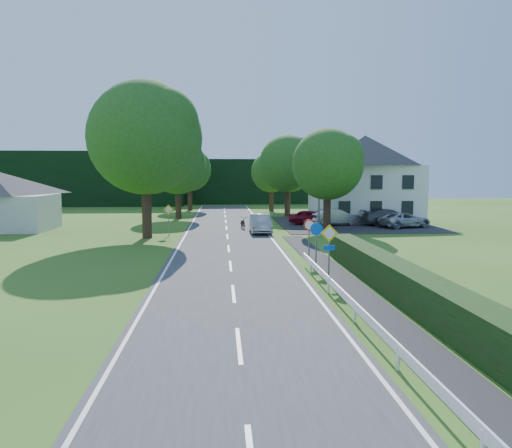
{
  "coord_description": "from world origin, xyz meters",
  "views": [
    {
      "loc": [
        -0.48,
        -13.59,
        4.85
      ],
      "look_at": [
        1.65,
        16.45,
        1.76
      ],
      "focal_mm": 35.0,
      "sensor_mm": 36.0,
      "label": 1
    }
  ],
  "objects": [
    {
      "name": "parking_pad",
      "position": [
        12.0,
        33.0,
        0.02
      ],
      "size": [
        14.0,
        16.0,
        0.04
      ],
      "primitive_type": "cube",
      "color": "black",
      "rests_on": "ground"
    },
    {
      "name": "line_edge_left",
      "position": [
        -3.25,
        20.0,
        0.04
      ],
      "size": [
        0.12,
        80.0,
        0.01
      ],
      "primitive_type": "cube",
      "color": "white",
      "rests_on": "road"
    },
    {
      "name": "sign_priority_left",
      "position": [
        -4.5,
        24.98,
        1.72
      ],
      "size": [
        0.78,
        0.09,
        2.44
      ],
      "color": "slate",
      "rests_on": "ground"
    },
    {
      "name": "tree_main",
      "position": [
        -6.0,
        24.0,
        5.82
      ],
      "size": [
        9.4,
        9.4,
        11.64
      ],
      "primitive_type": null,
      "color": "#1D5419",
      "rests_on": "ground"
    },
    {
      "name": "line_centre",
      "position": [
        0.0,
        20.0,
        0.04
      ],
      "size": [
        0.12,
        80.0,
        0.01
      ],
      "primitive_type": null,
      "color": "white",
      "rests_on": "road"
    },
    {
      "name": "house_white",
      "position": [
        14.0,
        36.0,
        4.41
      ],
      "size": [
        10.6,
        8.4,
        8.6
      ],
      "color": "silver",
      "rests_on": "ground"
    },
    {
      "name": "tree_left_back",
      "position": [
        -4.5,
        52.0,
        4.04
      ],
      "size": [
        6.6,
        6.6,
        8.07
      ],
      "primitive_type": null,
      "color": "#1D5419",
      "rests_on": "ground"
    },
    {
      "name": "tree_right_far",
      "position": [
        7.0,
        42.0,
        4.54
      ],
      "size": [
        7.4,
        7.4,
        9.09
      ],
      "primitive_type": null,
      "color": "#1D5419",
      "rests_on": "ground"
    },
    {
      "name": "treeline_right",
      "position": [
        8.0,
        66.0,
        3.5
      ],
      "size": [
        30.0,
        5.0,
        7.0
      ],
      "primitive_type": "cube",
      "color": "black",
      "rests_on": "ground"
    },
    {
      "name": "parked_car_silver_a",
      "position": [
        10.1,
        31.77,
        0.8
      ],
      "size": [
        4.87,
        2.61,
        1.52
      ],
      "primitive_type": "imported",
      "rotation": [
        0.0,
        0.0,
        1.8
      ],
      "color": "#9E9EA3",
      "rests_on": "parking_pad"
    },
    {
      "name": "hedge_right",
      "position": [
        6.5,
        0.0,
        0.65
      ],
      "size": [
        1.2,
        30.0,
        1.3
      ],
      "primitive_type": "cube",
      "color": "black",
      "rests_on": "ground"
    },
    {
      "name": "line_edge_right",
      "position": [
        3.25,
        20.0,
        0.04
      ],
      "size": [
        0.12,
        80.0,
        0.01
      ],
      "primitive_type": "cube",
      "color": "white",
      "rests_on": "road"
    },
    {
      "name": "sign_speed_limit",
      "position": [
        4.3,
        12.97,
        1.77
      ],
      "size": [
        0.64,
        0.11,
        2.37
      ],
      "color": "slate",
      "rests_on": "ground"
    },
    {
      "name": "parked_car_silver_b",
      "position": [
        15.82,
        29.39,
        0.69
      ],
      "size": [
        5.15,
        3.51,
        1.31
      ],
      "primitive_type": "imported",
      "rotation": [
        0.0,
        0.0,
        1.88
      ],
      "color": "#B7B7BE",
      "rests_on": "parking_pad"
    },
    {
      "name": "sign_roundabout",
      "position": [
        4.3,
        10.98,
        1.67
      ],
      "size": [
        0.64,
        0.08,
        2.37
      ],
      "color": "slate",
      "rests_on": "ground"
    },
    {
      "name": "ground",
      "position": [
        0.0,
        0.0,
        0.0
      ],
      "size": [
        160.0,
        160.0,
        0.0
      ],
      "primitive_type": "plane",
      "color": "#335317",
      "rests_on": "ground"
    },
    {
      "name": "motorcycle",
      "position": [
        1.44,
        29.58,
        0.57
      ],
      "size": [
        0.9,
        2.07,
        1.06
      ],
      "primitive_type": "imported",
      "rotation": [
        0.0,
        0.0,
        0.1
      ],
      "color": "black",
      "rests_on": "road"
    },
    {
      "name": "parked_car_grey",
      "position": [
        15.08,
        31.22,
        0.78
      ],
      "size": [
        5.17,
        2.19,
        1.49
      ],
      "primitive_type": "imported",
      "rotation": [
        0.0,
        0.0,
        1.59
      ],
      "color": "#47484B",
      "rests_on": "parking_pad"
    },
    {
      "name": "tree_right_back",
      "position": [
        6.0,
        50.0,
        3.78
      ],
      "size": [
        6.2,
        6.2,
        7.56
      ],
      "primitive_type": null,
      "color": "#1D5419",
      "rests_on": "ground"
    },
    {
      "name": "tree_left_far",
      "position": [
        -5.0,
        40.0,
        4.29
      ],
      "size": [
        7.0,
        7.0,
        8.58
      ],
      "primitive_type": null,
      "color": "#1D5419",
      "rests_on": "ground"
    },
    {
      "name": "tree_right_mid",
      "position": [
        8.5,
        28.0,
        4.29
      ],
      "size": [
        7.0,
        7.0,
        8.58
      ],
      "primitive_type": null,
      "color": "#1D5419",
      "rests_on": "ground"
    },
    {
      "name": "footpath",
      "position": [
        4.95,
        2.0,
        0.02
      ],
      "size": [
        1.5,
        44.0,
        0.04
      ],
      "primitive_type": "cube",
      "color": "black",
      "rests_on": "ground"
    },
    {
      "name": "parked_car_red",
      "position": [
        7.9,
        32.1,
        0.74
      ],
      "size": [
        4.37,
        3.44,
        1.39
      ],
      "primitive_type": "imported",
      "rotation": [
        0.0,
        0.0,
        1.06
      ],
      "color": "maroon",
      "rests_on": "parking_pad"
    },
    {
      "name": "sign_priority_right",
      "position": [
        4.3,
        7.98,
        1.8
      ],
      "size": [
        0.78,
        0.09,
        2.59
      ],
      "color": "slate",
      "rests_on": "ground"
    },
    {
      "name": "treeline_left",
      "position": [
        -28.0,
        62.0,
        4.0
      ],
      "size": [
        44.0,
        6.0,
        8.0
      ],
      "primitive_type": "cube",
      "color": "black",
      "rests_on": "ground"
    },
    {
      "name": "road",
      "position": [
        0.0,
        20.0,
        0.02
      ],
      "size": [
        7.0,
        80.0,
        0.04
      ],
      "primitive_type": "cube",
      "color": "#373639",
      "rests_on": "ground"
    },
    {
      "name": "parasol",
      "position": [
        10.97,
        34.14,
        0.89
      ],
      "size": [
        2.13,
        2.16,
        1.7
      ],
      "primitive_type": "imported",
      "rotation": [
        0.0,
        0.0,
        -0.16
      ],
      "color": "red",
      "rests_on": "parking_pad"
    },
    {
      "name": "guardrail",
      "position": [
        3.85,
        -1.0,
        0.34
      ],
      "size": [
        0.12,
        26.0,
        0.69
      ],
      "primitive_type": null,
      "color": "white",
      "rests_on": "ground"
    },
    {
      "name": "streetlight",
      "position": [
        8.06,
        30.0,
        4.46
      ],
      "size": [
        2.03,
        0.18,
        8.0
      ],
      "color": "slate",
      "rests_on": "ground"
    },
    {
      "name": "moving_car",
      "position": [
        2.7,
        26.25,
        0.79
      ],
      "size": [
        1.61,
        4.56,
        1.5
      ],
      "primitive_type": "imported",
      "rotation": [
        0.0,
        0.0,
        0.01
      ],
      "color": "#A9A8AD",
      "rests_on": "road"
    }
  ]
}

